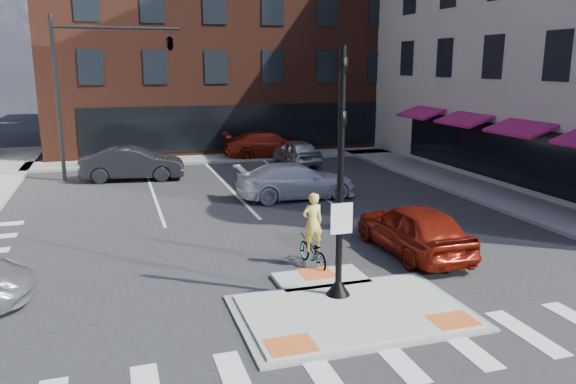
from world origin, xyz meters
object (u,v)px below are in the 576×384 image
object	(u,v)px
white_pickup	(296,181)
bg_car_red	(270,145)
red_sedan	(413,228)
bg_car_dark	(133,164)
cyclist	(312,242)
bg_car_silver	(296,152)

from	to	relation	value
white_pickup	bg_car_red	xyz separation A→B (m)	(1.78, 10.58, 0.07)
red_sedan	white_pickup	world-z (taller)	red_sedan
bg_car_dark	bg_car_red	bearing A→B (deg)	-54.23
cyclist	red_sedan	bearing A→B (deg)	176.59
bg_car_dark	cyclist	bearing A→B (deg)	-155.03
red_sedan	bg_car_red	size ratio (longest dim) A/B	0.82
red_sedan	bg_car_silver	bearing A→B (deg)	-96.79
red_sedan	bg_car_dark	distance (m)	16.13
white_pickup	bg_car_red	size ratio (longest dim) A/B	0.92
white_pickup	bg_car_red	bearing A→B (deg)	-8.73
white_pickup	bg_car_silver	bearing A→B (deg)	-17.54
bg_car_silver	bg_car_dark	bearing A→B (deg)	6.92
white_pickup	bg_car_dark	bearing A→B (deg)	47.53
bg_car_red	cyclist	bearing A→B (deg)	172.13
bg_car_red	white_pickup	bearing A→B (deg)	174.57
white_pickup	bg_car_red	distance (m)	10.73
white_pickup	cyclist	size ratio (longest dim) A/B	2.41
bg_car_red	cyclist	world-z (taller)	cyclist
cyclist	bg_car_silver	bearing A→B (deg)	-112.11
white_pickup	bg_car_dark	distance (m)	9.02
bg_car_silver	bg_car_red	size ratio (longest dim) A/B	0.75
red_sedan	cyclist	xyz separation A→B (m)	(-3.31, -0.12, -0.07)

